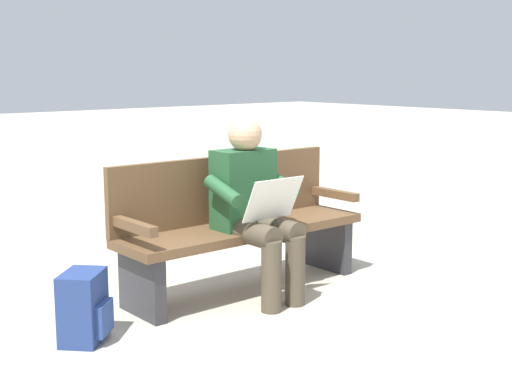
{
  "coord_description": "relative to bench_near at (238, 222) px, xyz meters",
  "views": [
    {
      "loc": [
        2.96,
        3.55,
        1.49
      ],
      "look_at": [
        0.02,
        0.15,
        0.7
      ],
      "focal_mm": 49.43,
      "sensor_mm": 36.0,
      "label": 1
    }
  ],
  "objects": [
    {
      "name": "ground_plane",
      "position": [
        0.0,
        0.07,
        -0.46
      ],
      "size": [
        40.0,
        40.0,
        0.0
      ],
      "primitive_type": "plane",
      "color": "#B7AD99"
    },
    {
      "name": "backpack",
      "position": [
        1.26,
        0.21,
        -0.27
      ],
      "size": [
        0.35,
        0.34,
        0.39
      ],
      "rotation": [
        0.0,
        0.0,
        0.74
      ],
      "color": "navy",
      "rests_on": "ground"
    },
    {
      "name": "bench_near",
      "position": [
        0.0,
        0.0,
        0.0
      ],
      "size": [
        1.81,
        0.51,
        0.9
      ],
      "rotation": [
        0.0,
        0.0,
        -0.02
      ],
      "color": "brown",
      "rests_on": "ground"
    },
    {
      "name": "person_seated",
      "position": [
        0.05,
        0.23,
        0.17
      ],
      "size": [
        0.58,
        0.58,
        1.18
      ],
      "rotation": [
        0.0,
        0.0,
        -0.02
      ],
      "color": "#23512D",
      "rests_on": "ground"
    }
  ]
}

